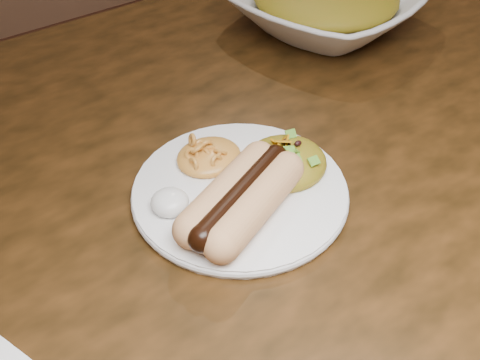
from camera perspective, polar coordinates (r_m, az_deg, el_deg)
table at (r=0.66m, az=-9.98°, el=-9.26°), size 1.60×0.90×0.75m
plate at (r=0.60m, az=-0.00°, el=-1.14°), size 0.30×0.30×0.01m
hotdog at (r=0.55m, az=0.18°, el=-1.74°), size 0.14×0.11×0.04m
mac_and_cheese at (r=0.62m, az=-3.21°, el=3.08°), size 0.09×0.08×0.03m
sour_cream at (r=0.57m, az=-7.17°, el=-1.97°), size 0.04×0.04×0.02m
taco_salad at (r=0.61m, az=4.63°, el=2.47°), size 0.09×0.09×0.04m
fork at (r=0.52m, az=-23.08°, el=-15.55°), size 0.06×0.14×0.00m
serving_bowl at (r=0.92m, az=8.62°, el=17.01°), size 0.34×0.34×0.07m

